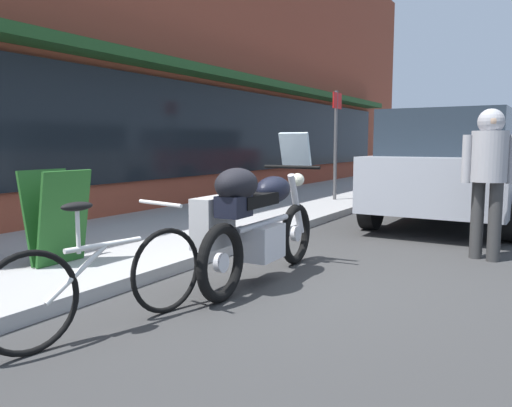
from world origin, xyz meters
TOP-DOWN VIEW (x-y plane):
  - ground_plane at (0.00, 0.00)m, footprint 80.00×80.00m
  - storefront_building at (6.87, 4.17)m, footprint 21.74×0.90m
  - sidewalk_curb at (9.00, 2.51)m, footprint 30.00×2.99m
  - touring_motorcycle at (-0.29, 0.20)m, footprint 2.16×0.63m
  - parked_bicycle at (-1.87, 0.45)m, footprint 1.69×0.51m
  - parked_minivan at (4.57, -0.79)m, footprint 4.60×2.22m
  - pedestrian_walking at (1.83, -1.53)m, footprint 0.47×0.54m
  - sandwich_board_sign at (-1.02, 2.00)m, footprint 0.55×0.41m
  - parking_sign_pole at (5.72, 1.78)m, footprint 0.44×0.07m
  - parked_car_down_block at (9.78, -0.54)m, footprint 4.99×2.31m

SIDE VIEW (x-z plane):
  - ground_plane at x=0.00m, z-range 0.00..0.00m
  - sidewalk_curb at x=9.00m, z-range 0.00..0.12m
  - parked_bicycle at x=-1.87m, z-range -0.10..0.82m
  - sandwich_board_sign at x=-1.02m, z-range 0.12..1.04m
  - touring_motorcycle at x=-0.29m, z-range -0.09..1.31m
  - parked_car_down_block at x=9.78m, z-range 0.05..1.79m
  - parked_minivan at x=4.57m, z-range 0.05..1.82m
  - pedestrian_walking at x=1.83m, z-range 0.22..1.88m
  - parking_sign_pole at x=5.72m, z-range 0.34..2.57m
  - storefront_building at x=6.87m, z-range -0.08..7.01m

